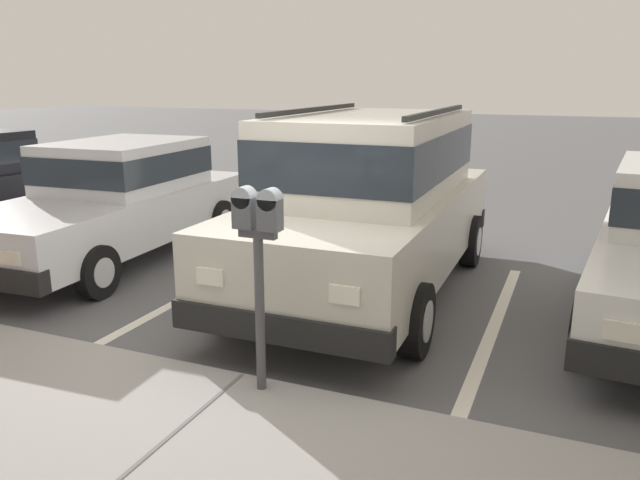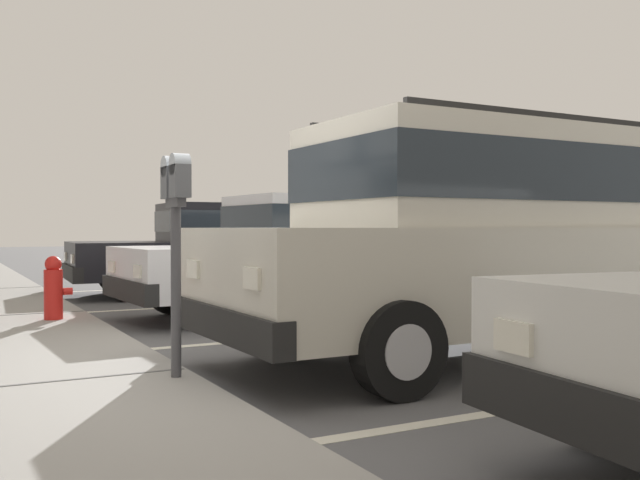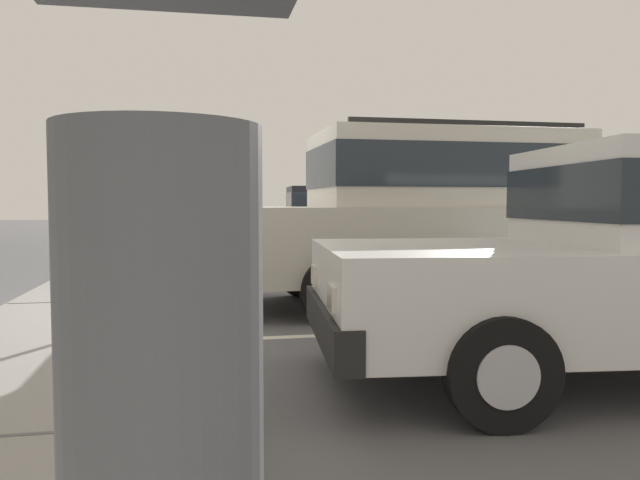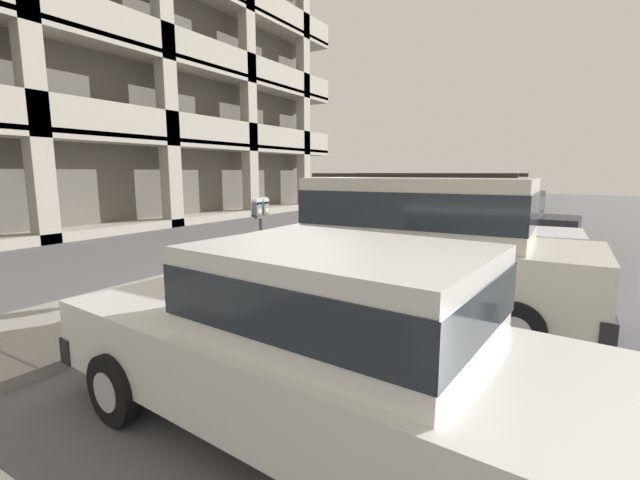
# 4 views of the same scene
# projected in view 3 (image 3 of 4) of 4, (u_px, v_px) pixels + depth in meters

# --- Properties ---
(ground_plane) EXTENTS (80.00, 80.00, 0.10)m
(ground_plane) POSITION_uv_depth(u_px,v_px,m) (235.00, 312.00, 6.99)
(ground_plane) COLOR #565659
(sidewalk) EXTENTS (40.00, 2.20, 0.12)m
(sidewalk) POSITION_uv_depth(u_px,v_px,m) (114.00, 306.00, 6.73)
(sidewalk) COLOR gray
(sidewalk) RESTS_ON ground_plane
(parking_stall_lines) EXTENTS (13.17, 4.80, 0.01)m
(parking_stall_lines) POSITION_uv_depth(u_px,v_px,m) (328.00, 286.00, 8.85)
(parking_stall_lines) COLOR silver
(parking_stall_lines) RESTS_ON ground_plane
(silver_suv) EXTENTS (2.06, 4.80, 2.03)m
(silver_suv) POSITION_uv_depth(u_px,v_px,m) (441.00, 211.00, 7.20)
(silver_suv) COLOR beige
(silver_suv) RESTS_ON ground_plane
(dark_hatchback) EXTENTS (1.99, 4.56, 1.54)m
(dark_hatchback) POSITION_uv_depth(u_px,v_px,m) (366.00, 224.00, 10.71)
(dark_hatchback) COLOR silver
(dark_hatchback) RESTS_ON ground_plane
(blue_coupe) EXTENTS (2.02, 4.57, 1.54)m
(blue_coupe) POSITION_uv_depth(u_px,v_px,m) (325.00, 219.00, 13.93)
(blue_coupe) COLOR black
(blue_coupe) RESTS_ON ground_plane
(parking_meter_near) EXTENTS (0.35, 0.12, 1.50)m
(parking_meter_near) POSITION_uv_depth(u_px,v_px,m) (203.00, 197.00, 6.61)
(parking_meter_near) COLOR #47474C
(parking_meter_near) RESTS_ON sidewalk
(fire_hydrant) EXTENTS (0.30, 0.30, 0.70)m
(fire_hydrant) POSITION_uv_depth(u_px,v_px,m) (184.00, 247.00, 10.13)
(fire_hydrant) COLOR red
(fire_hydrant) RESTS_ON sidewalk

